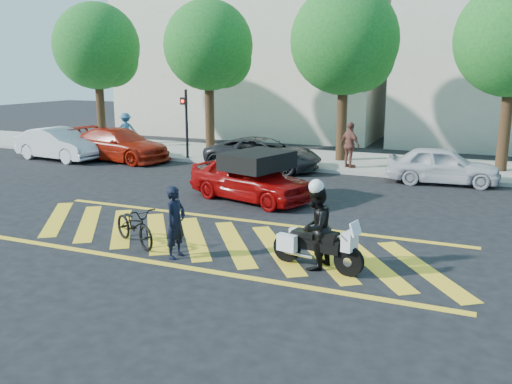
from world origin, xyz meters
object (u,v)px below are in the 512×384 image
at_px(officer_bike, 176,222).
at_px(officer_moto, 315,228).
at_px(parked_far_left, 59,144).
at_px(parked_mid_left, 263,154).
at_px(bicycle, 134,225).
at_px(red_convertible, 250,178).
at_px(police_motorcycle, 316,245).
at_px(parked_mid_right, 442,165).
at_px(parked_left, 119,145).

xyz_separation_m(officer_bike, officer_moto, (3.03, 0.57, 0.07)).
relative_size(officer_moto, parked_far_left, 0.40).
bearing_deg(parked_far_left, parked_mid_left, -74.75).
height_order(officer_bike, bicycle, officer_bike).
distance_m(red_convertible, parked_far_left, 11.77).
relative_size(officer_moto, parked_mid_left, 0.37).
bearing_deg(bicycle, red_convertible, 20.19).
distance_m(police_motorcycle, parked_mid_left, 11.32).
xyz_separation_m(officer_bike, bicycle, (-1.39, 0.39, -0.34)).
distance_m(bicycle, parked_mid_left, 10.23).
distance_m(parked_mid_left, parked_mid_right, 7.03).
distance_m(officer_moto, parked_left, 15.50).
bearing_deg(bicycle, parked_mid_right, -2.58).
xyz_separation_m(red_convertible, parked_far_left, (-11.19, 3.67, 0.01)).
relative_size(officer_bike, parked_far_left, 0.37).
height_order(parked_left, parked_mid_left, parked_left).
height_order(red_convertible, parked_mid_left, red_convertible).
distance_m(parked_left, parked_mid_left, 6.90).
bearing_deg(parked_mid_left, officer_moto, -152.45).
bearing_deg(parked_mid_right, red_convertible, 127.75).
bearing_deg(parked_far_left, parked_mid_right, -78.02).
xyz_separation_m(bicycle, parked_mid_right, (6.13, 10.23, 0.20)).
height_order(bicycle, parked_left, parked_left).
relative_size(officer_bike, parked_mid_right, 0.41).
relative_size(bicycle, parked_far_left, 0.41).
height_order(bicycle, parked_far_left, parked_far_left).
relative_size(parked_left, parked_mid_right, 1.27).
xyz_separation_m(parked_far_left, parked_left, (2.66, 0.92, 0.00)).
height_order(officer_bike, police_motorcycle, officer_bike).
xyz_separation_m(bicycle, parked_mid_left, (-0.89, 10.19, 0.19)).
height_order(bicycle, parked_mid_left, parked_mid_left).
height_order(parked_far_left, parked_mid_left, parked_far_left).
bearing_deg(bicycle, officer_bike, -77.25).
bearing_deg(parked_far_left, parked_left, -63.72).
bearing_deg(police_motorcycle, bicycle, -165.54).
bearing_deg(parked_far_left, officer_moto, -113.04).
xyz_separation_m(officer_moto, parked_mid_right, (1.72, 10.04, -0.21)).
height_order(officer_moto, red_convertible, officer_moto).
bearing_deg(parked_mid_right, parked_mid_left, 84.83).
distance_m(officer_moto, parked_mid_left, 11.32).
bearing_deg(parked_far_left, officer_bike, -120.76).
bearing_deg(bicycle, officer_moto, -59.25).
height_order(officer_moto, parked_left, officer_moto).
bearing_deg(police_motorcycle, parked_mid_right, 92.34).
bearing_deg(officer_bike, police_motorcycle, -75.43).
bearing_deg(parked_mid_left, parked_mid_right, -90.07).
relative_size(police_motorcycle, officer_moto, 1.18).
bearing_deg(red_convertible, parked_mid_left, 34.64).
bearing_deg(parked_far_left, bicycle, -123.05).
xyz_separation_m(parked_mid_left, parked_mid_right, (7.03, 0.04, 0.01)).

